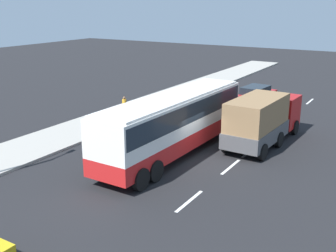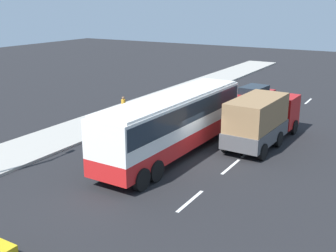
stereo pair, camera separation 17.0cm
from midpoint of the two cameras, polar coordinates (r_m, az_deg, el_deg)
ground_plane at (r=23.68m, az=3.34°, el=-4.47°), size 120.00×120.00×0.00m
sidewalk_curb at (r=28.77m, az=-12.88°, el=-0.87°), size 80.00×4.00×0.15m
lane_centreline at (r=22.42m, az=8.37°, el=-5.85°), size 37.79×0.16×0.01m
coach_bus at (r=23.60m, az=1.04°, el=1.05°), size 12.26×2.97×3.51m
cargo_truck at (r=26.31m, az=13.01°, el=1.06°), size 7.65×2.79×3.09m
car_red_compact at (r=36.82m, az=12.03°, el=4.19°), size 4.87×2.36×1.59m
pedestrian_near_curb at (r=31.53m, az=-5.81°, el=2.83°), size 0.32×0.32×1.58m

